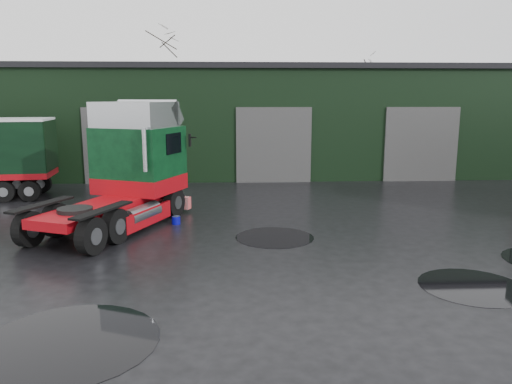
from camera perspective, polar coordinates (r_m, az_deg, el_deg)
ground at (r=13.31m, az=-1.50°, el=-9.20°), size 100.00×100.00×0.00m
warehouse at (r=32.61m, az=1.14°, el=8.42°), size 32.40×12.40×6.30m
hero_tractor at (r=17.67m, az=-16.68°, el=2.76°), size 5.52×7.74×4.42m
wash_bucket at (r=18.35m, az=-9.13°, el=-3.20°), size 0.36×0.36×0.29m
tree_back_a at (r=42.88m, az=-10.76°, el=10.96°), size 4.40×4.40×9.50m
tree_back_b at (r=43.74m, az=10.86°, el=9.64°), size 4.40×4.40×7.50m
puddle_0 at (r=10.47m, az=-20.66°, el=-15.74°), size 3.44×3.44×0.01m
puddle_1 at (r=16.49m, az=2.15°, el=-5.19°), size 2.58×2.58×0.01m
puddle_3 at (r=13.48m, az=23.52°, el=-9.87°), size 2.58×2.58×0.01m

